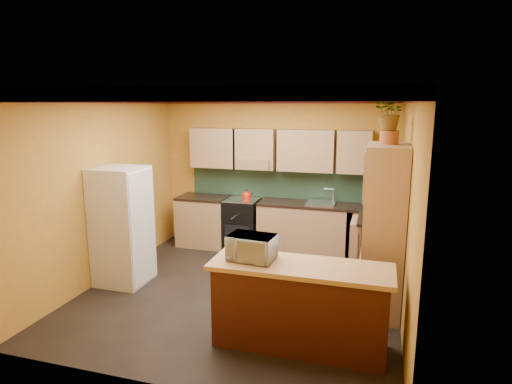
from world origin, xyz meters
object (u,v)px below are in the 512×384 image
(fridge, at_px, (122,226))
(stove, at_px, (242,224))
(breakfast_bar, at_px, (300,308))
(pantry, at_px, (384,230))
(base_cabinets_back, at_px, (276,228))
(microwave, at_px, (252,247))

(fridge, bearing_deg, stove, 57.90)
(stove, xyz_separation_m, breakfast_bar, (1.59, -2.88, -0.02))
(fridge, height_order, pantry, pantry)
(base_cabinets_back, xyz_separation_m, microwave, (0.43, -2.88, 0.63))
(base_cabinets_back, height_order, stove, stove)
(fridge, bearing_deg, pantry, 2.22)
(fridge, relative_size, microwave, 3.46)
(stove, bearing_deg, fridge, -122.10)
(stove, relative_size, microwave, 1.85)
(fridge, distance_m, pantry, 3.61)
(base_cabinets_back, bearing_deg, pantry, -44.77)
(stove, distance_m, breakfast_bar, 3.29)
(fridge, height_order, microwave, fridge)
(stove, relative_size, fridge, 0.54)
(fridge, xyz_separation_m, microwave, (2.25, -0.97, 0.22))
(stove, bearing_deg, breakfast_bar, -61.16)
(stove, xyz_separation_m, microwave, (1.05, -2.88, 0.61))
(stove, bearing_deg, microwave, -69.90)
(stove, relative_size, breakfast_bar, 0.51)
(fridge, relative_size, pantry, 0.81)
(microwave, bearing_deg, pantry, 44.67)
(fridge, distance_m, breakfast_bar, 2.98)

